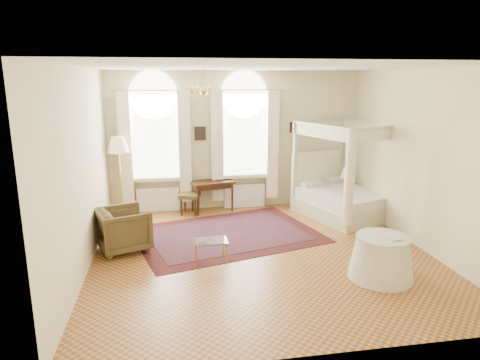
# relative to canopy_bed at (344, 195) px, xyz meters

# --- Properties ---
(ground) EXTENTS (6.00, 6.00, 0.00)m
(ground) POSITION_rel_canopy_bed_xyz_m (-2.34, -1.84, -0.49)
(ground) COLOR #AB6831
(ground) RESTS_ON ground
(room_walls) EXTENTS (6.00, 6.00, 6.00)m
(room_walls) POSITION_rel_canopy_bed_xyz_m (-2.34, -1.84, 1.49)
(room_walls) COLOR beige
(room_walls) RESTS_ON ground
(window_left) EXTENTS (1.62, 0.27, 3.29)m
(window_left) POSITION_rel_canopy_bed_xyz_m (-4.24, 1.03, 1.00)
(window_left) COLOR silver
(window_left) RESTS_ON room_walls
(window_right) EXTENTS (1.62, 0.27, 3.29)m
(window_right) POSITION_rel_canopy_bed_xyz_m (-2.14, 1.03, 1.00)
(window_right) COLOR silver
(window_right) RESTS_ON room_walls
(chandelier) EXTENTS (0.51, 0.45, 0.50)m
(chandelier) POSITION_rel_canopy_bed_xyz_m (-3.24, -0.64, 2.42)
(chandelier) COLOR gold
(chandelier) RESTS_ON room_walls
(wall_pictures) EXTENTS (2.54, 0.03, 0.39)m
(wall_pictures) POSITION_rel_canopy_bed_xyz_m (-2.25, 1.13, 1.40)
(wall_pictures) COLOR black
(wall_pictures) RESTS_ON room_walls
(canopy_bed) EXTENTS (2.18, 2.40, 2.16)m
(canopy_bed) POSITION_rel_canopy_bed_xyz_m (0.00, 0.00, 0.00)
(canopy_bed) COLOR #BAC29E
(canopy_bed) RESTS_ON ground
(nightstand) EXTENTS (0.46, 0.43, 0.56)m
(nightstand) POSITION_rel_canopy_bed_xyz_m (0.36, 0.57, -0.21)
(nightstand) COLOR #311D0D
(nightstand) RESTS_ON ground
(nightstand_lamp) EXTENTS (0.31, 0.31, 0.45)m
(nightstand_lamp) POSITION_rel_canopy_bed_xyz_m (0.31, 0.56, 0.37)
(nightstand_lamp) COLOR gold
(nightstand_lamp) RESTS_ON nightstand
(writing_desk) EXTENTS (1.09, 0.76, 0.74)m
(writing_desk) POSITION_rel_canopy_bed_xyz_m (-2.95, 0.86, 0.14)
(writing_desk) COLOR #311D0D
(writing_desk) RESTS_ON ground
(laptop) EXTENTS (0.37, 0.31, 0.03)m
(laptop) POSITION_rel_canopy_bed_xyz_m (-2.82, 0.94, 0.26)
(laptop) COLOR black
(laptop) RESTS_ON writing_desk
(stool) EXTENTS (0.55, 0.55, 0.50)m
(stool) POSITION_rel_canopy_bed_xyz_m (-3.50, 0.71, -0.07)
(stool) COLOR #4A4020
(stool) RESTS_ON ground
(armchair) EXTENTS (1.13, 1.11, 0.81)m
(armchair) POSITION_rel_canopy_bed_xyz_m (-4.82, -1.26, -0.09)
(armchair) COLOR #44371D
(armchair) RESTS_ON ground
(coffee_table) EXTENTS (0.59, 0.42, 0.40)m
(coffee_table) POSITION_rel_canopy_bed_xyz_m (-3.29, -2.05, -0.13)
(coffee_table) COLOR white
(coffee_table) RESTS_ON ground
(floor_lamp) EXTENTS (0.48, 0.48, 1.87)m
(floor_lamp) POSITION_rel_canopy_bed_xyz_m (-5.04, 0.68, 1.11)
(floor_lamp) COLOR gold
(floor_lamp) RESTS_ON ground
(oriental_rug) EXTENTS (4.12, 3.41, 0.01)m
(oriental_rug) POSITION_rel_canopy_bed_xyz_m (-2.83, -0.79, -0.48)
(oriental_rug) COLOR #451012
(oriental_rug) RESTS_ON ground
(side_table) EXTENTS (1.02, 1.02, 0.70)m
(side_table) POSITION_rel_canopy_bed_xyz_m (-0.67, -3.11, -0.15)
(side_table) COLOR beige
(side_table) RESTS_ON ground
(book) EXTENTS (0.22, 0.27, 0.02)m
(book) POSITION_rel_canopy_bed_xyz_m (-0.65, -3.22, 0.22)
(book) COLOR black
(book) RESTS_ON side_table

